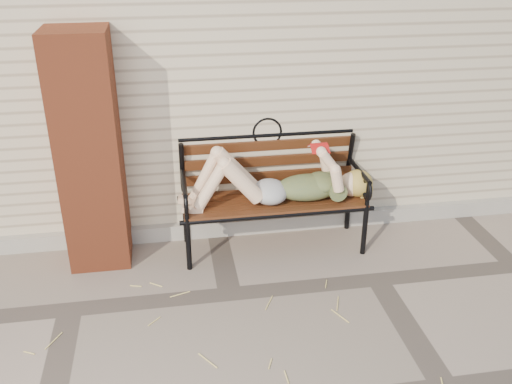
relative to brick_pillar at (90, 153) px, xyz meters
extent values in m
plane|color=gray|center=(2.30, -0.75, -1.00)|extent=(80.00, 80.00, 0.00)
cube|color=beige|center=(2.30, 2.25, 0.50)|extent=(8.00, 4.00, 3.00)
cube|color=#A59F95|center=(2.30, 0.22, -0.93)|extent=(8.00, 0.10, 0.15)
cube|color=brown|center=(0.00, 0.00, 0.00)|extent=(0.50, 0.50, 2.00)
cylinder|color=black|center=(0.75, -0.33, -0.76)|extent=(0.05, 0.05, 0.47)
cylinder|color=black|center=(0.75, 0.15, -0.76)|extent=(0.05, 0.05, 0.47)
cylinder|color=black|center=(2.31, -0.33, -0.76)|extent=(0.05, 0.05, 0.47)
cylinder|color=black|center=(2.31, 0.15, -0.76)|extent=(0.05, 0.05, 0.47)
cube|color=#582716|center=(1.53, -0.09, -0.53)|extent=(1.60, 0.52, 0.03)
cylinder|color=black|center=(1.53, -0.33, -0.55)|extent=(1.69, 0.04, 0.04)
cylinder|color=black|center=(1.53, 0.15, -0.55)|extent=(1.69, 0.04, 0.04)
torus|color=black|center=(1.53, 0.26, 0.00)|extent=(0.29, 0.04, 0.29)
ellipsoid|color=#093241|center=(1.83, -0.12, -0.40)|extent=(0.57, 0.33, 0.22)
ellipsoid|color=#093241|center=(1.95, -0.12, -0.36)|extent=(0.27, 0.32, 0.17)
ellipsoid|color=#A4A4A9|center=(1.49, -0.12, -0.41)|extent=(0.32, 0.36, 0.20)
sphere|color=#FFD1AB|center=(2.24, -0.12, -0.40)|extent=(0.23, 0.23, 0.23)
ellipsoid|color=gold|center=(2.29, -0.12, -0.39)|extent=(0.26, 0.27, 0.24)
cube|color=#B01514|center=(1.91, -0.12, 0.00)|extent=(0.15, 0.02, 0.02)
cube|color=beige|center=(1.91, -0.16, -0.03)|extent=(0.15, 0.09, 0.05)
cube|color=beige|center=(1.91, -0.08, -0.03)|extent=(0.15, 0.09, 0.05)
cube|color=#B01514|center=(1.91, -0.17, -0.02)|extent=(0.16, 0.10, 0.06)
cube|color=#B01514|center=(1.91, -0.07, -0.02)|extent=(0.16, 0.10, 0.06)
cylinder|color=#DEC56C|center=(1.78, -1.62, -0.99)|extent=(0.08, 0.06, 0.01)
cylinder|color=#DEC56C|center=(0.17, -0.57, -0.99)|extent=(0.06, 0.18, 0.01)
cylinder|color=#DEC56C|center=(1.29, -1.56, -0.99)|extent=(0.04, 0.11, 0.01)
cylinder|color=#DEC56C|center=(1.89, -1.48, -0.99)|extent=(0.18, 0.07, 0.01)
cylinder|color=#DEC56C|center=(1.61, -1.03, -0.99)|extent=(0.04, 0.08, 0.01)
cylinder|color=#DEC56C|center=(1.21, -1.62, -0.99)|extent=(0.14, 0.07, 0.01)
cylinder|color=#DEC56C|center=(0.78, -0.86, -0.99)|extent=(0.06, 0.15, 0.01)
cylinder|color=#DEC56C|center=(0.87, -1.53, -0.99)|extent=(0.14, 0.08, 0.01)
cylinder|color=#DEC56C|center=(1.06, -0.61, -0.99)|extent=(0.13, 0.07, 0.01)
cylinder|color=#DEC56C|center=(1.16, -0.61, -0.99)|extent=(0.05, 0.15, 0.01)
cylinder|color=#DEC56C|center=(0.33, -0.60, -0.99)|extent=(0.13, 0.06, 0.01)
cylinder|color=#DEC56C|center=(1.00, -1.17, -0.99)|extent=(0.02, 0.20, 0.01)
cylinder|color=#DEC56C|center=(-0.44, -1.43, -0.99)|extent=(0.03, 0.12, 0.01)
cylinder|color=#DEC56C|center=(1.06, -1.34, -0.99)|extent=(0.06, 0.08, 0.01)
camera|label=1|loc=(0.64, -4.53, 1.73)|focal=40.00mm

